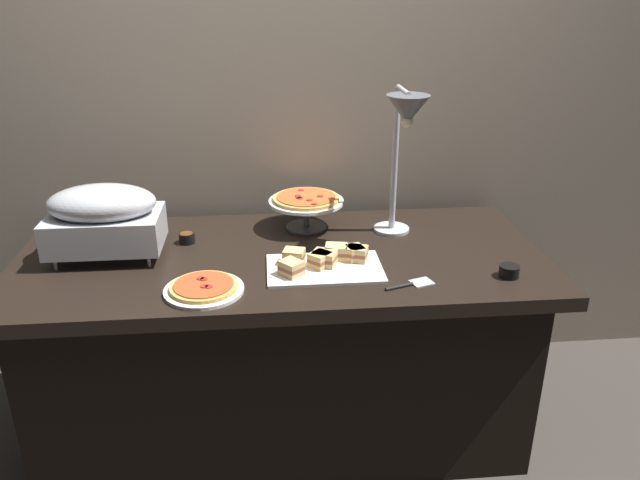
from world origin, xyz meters
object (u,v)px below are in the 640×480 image
at_px(pizza_plate_front, 204,288).
at_px(sauce_cup_far, 509,271).
at_px(sauce_cup_near, 187,238).
at_px(pizza_plate_center, 306,203).
at_px(sandwich_platter, 325,262).
at_px(serving_spatula, 411,284).
at_px(chafing_dish, 104,217).
at_px(heat_lamp, 405,126).

distance_m(pizza_plate_front, sauce_cup_far, 1.01).
bearing_deg(sauce_cup_near, pizza_plate_front, -76.82).
relative_size(pizza_plate_center, sauce_cup_near, 5.00).
bearing_deg(sandwich_platter, serving_spatula, -30.58).
bearing_deg(sauce_cup_near, sandwich_platter, -28.01).
relative_size(pizza_plate_front, pizza_plate_center, 0.86).
xyz_separation_m(sauce_cup_near, serving_spatula, (0.76, -0.42, -0.02)).
distance_m(chafing_dish, heat_lamp, 1.10).
relative_size(pizza_plate_front, serving_spatula, 1.48).
xyz_separation_m(heat_lamp, sauce_cup_far, (0.31, -0.31, -0.42)).
relative_size(sandwich_platter, sauce_cup_far, 5.86).
bearing_deg(serving_spatula, sauce_cup_near, 151.08).
bearing_deg(sauce_cup_near, sauce_cup_far, -19.48).
bearing_deg(serving_spatula, sandwich_platter, 149.42).
bearing_deg(sauce_cup_far, pizza_plate_center, 142.08).
bearing_deg(sandwich_platter, chafing_dish, 167.80).
xyz_separation_m(heat_lamp, sauce_cup_near, (-0.79, 0.08, -0.42)).
relative_size(heat_lamp, pizza_plate_center, 1.92).
height_order(chafing_dish, pizza_plate_front, chafing_dish).
height_order(sandwich_platter, serving_spatula, sandwich_platter).
height_order(chafing_dish, pizza_plate_center, chafing_dish).
height_order(pizza_plate_center, sauce_cup_far, pizza_plate_center).
height_order(pizza_plate_front, sauce_cup_near, sauce_cup_near).
bearing_deg(heat_lamp, sauce_cup_far, -45.17).
distance_m(sauce_cup_far, serving_spatula, 0.34).
xyz_separation_m(chafing_dish, pizza_plate_front, (0.36, -0.30, -0.14)).
bearing_deg(chafing_dish, sauce_cup_near, 20.49).
bearing_deg(sandwich_platter, sauce_cup_near, 151.99).
height_order(chafing_dish, serving_spatula, chafing_dish).
xyz_separation_m(pizza_plate_center, sauce_cup_near, (-0.46, -0.11, -0.08)).
xyz_separation_m(sauce_cup_near, sauce_cup_far, (1.10, -0.39, 0.00)).
bearing_deg(pizza_plate_front, heat_lamp, 24.99).
distance_m(heat_lamp, sauce_cup_far, 0.61).
relative_size(pizza_plate_center, sandwich_platter, 0.75).
bearing_deg(sauce_cup_near, serving_spatula, -28.92).
bearing_deg(heat_lamp, pizza_plate_center, 150.37).
bearing_deg(sandwich_platter, pizza_plate_front, -160.74).
height_order(pizza_plate_front, serving_spatula, pizza_plate_front).
distance_m(chafing_dish, pizza_plate_front, 0.49).
distance_m(heat_lamp, pizza_plate_front, 0.88).
height_order(pizza_plate_center, sandwich_platter, pizza_plate_center).
height_order(chafing_dish, sauce_cup_near, chafing_dish).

